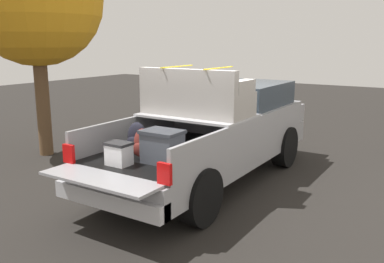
# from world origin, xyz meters

# --- Properties ---
(ground_plane) EXTENTS (40.00, 40.00, 0.00)m
(ground_plane) POSITION_xyz_m (0.00, 0.00, 0.00)
(ground_plane) COLOR black
(pickup_truck) EXTENTS (6.05, 2.06, 2.23)m
(pickup_truck) POSITION_xyz_m (0.35, -0.00, 0.96)
(pickup_truck) COLOR gray
(pickup_truck) RESTS_ON ground_plane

